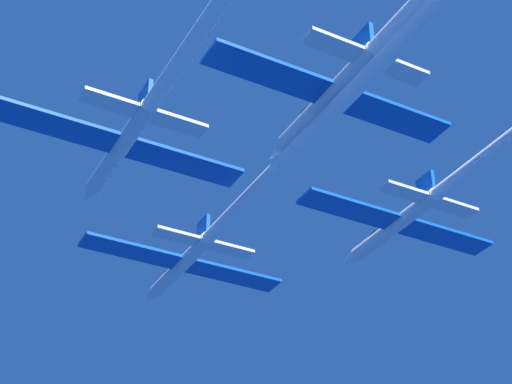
% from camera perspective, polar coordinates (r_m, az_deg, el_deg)
% --- Properties ---
extents(jet_lead, '(16.76, 63.67, 2.78)m').
position_cam_1_polar(jet_lead, '(54.67, 3.50, 3.74)').
color(jet_lead, silver).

